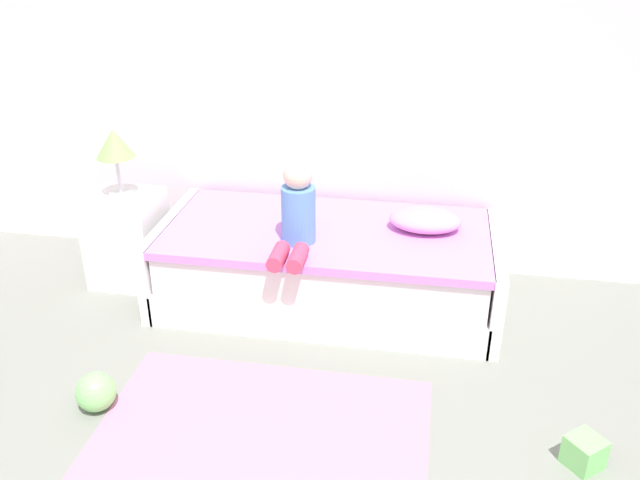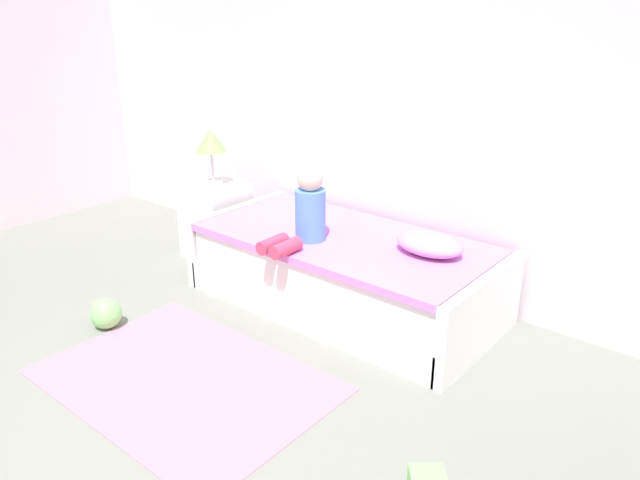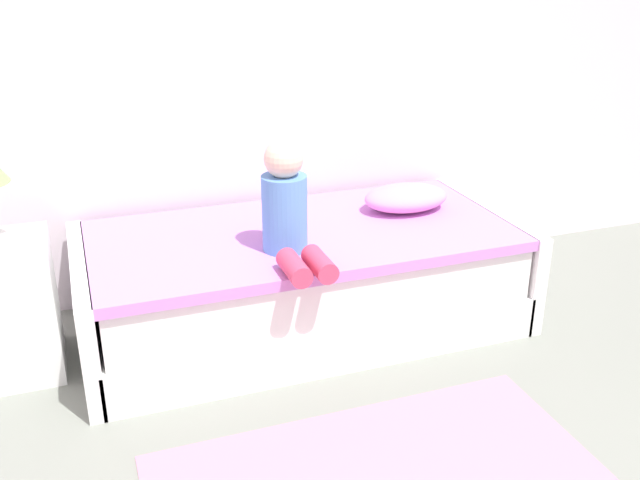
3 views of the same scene
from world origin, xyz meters
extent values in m
cube|color=white|center=(0.00, 2.60, 1.45)|extent=(7.20, 0.10, 2.90)
cube|color=white|center=(-0.24, 2.00, 0.10)|extent=(2.00, 1.00, 0.20)
cube|color=white|center=(-0.24, 2.00, 0.33)|extent=(1.94, 0.94, 0.25)
cube|color=#C67FD1|center=(-0.24, 2.00, 0.47)|extent=(1.98, 0.98, 0.05)
cube|color=white|center=(-1.26, 2.00, 0.25)|extent=(0.07, 1.00, 0.50)
cube|color=white|center=(0.78, 2.00, 0.25)|extent=(0.07, 1.00, 0.50)
cube|color=white|center=(-1.59, 2.05, 0.30)|extent=(0.44, 0.44, 0.60)
cylinder|color=silver|center=(-1.59, 2.05, 0.61)|extent=(0.15, 0.15, 0.03)
cylinder|color=silver|center=(-1.59, 2.05, 0.75)|extent=(0.02, 0.02, 0.24)
cone|color=#8CCC66|center=(-1.59, 2.05, 0.96)|extent=(0.24, 0.24, 0.18)
cylinder|color=#598CD1|center=(-0.38, 1.82, 0.67)|extent=(0.20, 0.20, 0.34)
sphere|color=beige|center=(-0.38, 1.82, 0.92)|extent=(0.17, 0.17, 0.17)
cylinder|color=#D83F60|center=(-0.43, 1.52, 0.55)|extent=(0.09, 0.22, 0.09)
cylinder|color=#D83F60|center=(-0.32, 1.52, 0.55)|extent=(0.09, 0.22, 0.09)
ellipsoid|color=#EA8CC6|center=(0.35, 2.10, 0.56)|extent=(0.44, 0.30, 0.13)
sphere|color=#7FD872|center=(-1.21, 0.76, 0.10)|extent=(0.20, 0.20, 0.20)
cube|color=pink|center=(-0.35, 0.70, 0.00)|extent=(1.60, 1.10, 0.01)
camera|label=1|loc=(0.36, -1.70, 2.29)|focal=37.98mm
camera|label=2|loc=(2.05, -1.03, 1.97)|focal=34.14mm
camera|label=3|loc=(-1.22, -0.99, 1.76)|focal=40.03mm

